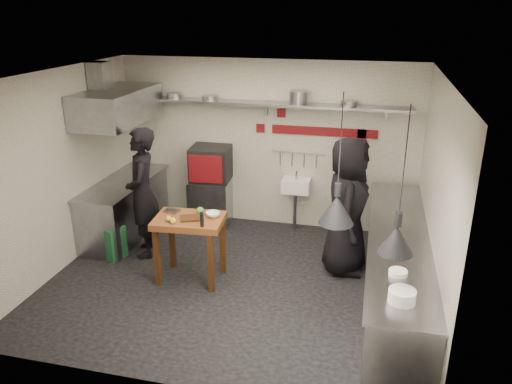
% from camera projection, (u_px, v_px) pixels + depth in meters
% --- Properties ---
extents(floor, '(5.00, 5.00, 0.00)m').
position_uv_depth(floor, '(233.00, 281.00, 6.92)').
color(floor, black).
rests_on(floor, ground).
extents(ceiling, '(5.00, 5.00, 0.00)m').
position_uv_depth(ceiling, '(229.00, 76.00, 5.94)').
color(ceiling, silver).
rests_on(ceiling, floor).
extents(wall_back, '(5.00, 0.04, 2.80)m').
position_uv_depth(wall_back, '(266.00, 145.00, 8.34)').
color(wall_back, beige).
rests_on(wall_back, floor).
extents(wall_front, '(5.00, 0.04, 2.80)m').
position_uv_depth(wall_front, '(167.00, 262.00, 4.52)').
color(wall_front, beige).
rests_on(wall_front, floor).
extents(wall_left, '(0.04, 4.20, 2.80)m').
position_uv_depth(wall_left, '(60.00, 172.00, 6.98)').
color(wall_left, beige).
rests_on(wall_left, floor).
extents(wall_right, '(0.04, 4.20, 2.80)m').
position_uv_depth(wall_right, '(435.00, 203.00, 5.88)').
color(wall_right, beige).
rests_on(wall_right, floor).
extents(red_band_horiz, '(1.70, 0.02, 0.14)m').
position_uv_depth(red_band_horiz, '(324.00, 132.00, 8.02)').
color(red_band_horiz, maroon).
rests_on(red_band_horiz, wall_back).
extents(red_band_vert, '(0.14, 0.02, 1.10)m').
position_uv_depth(red_band_vert, '(360.00, 163.00, 8.05)').
color(red_band_vert, maroon).
rests_on(red_band_vert, wall_back).
extents(red_tile_a, '(0.14, 0.02, 0.14)m').
position_uv_depth(red_tile_a, '(281.00, 113.00, 8.08)').
color(red_tile_a, maroon).
rests_on(red_tile_a, wall_back).
extents(red_tile_b, '(0.14, 0.02, 0.14)m').
position_uv_depth(red_tile_b, '(260.00, 128.00, 8.25)').
color(red_tile_b, maroon).
rests_on(red_tile_b, wall_back).
extents(back_shelf, '(4.60, 0.34, 0.04)m').
position_uv_depth(back_shelf, '(264.00, 104.00, 7.93)').
color(back_shelf, slate).
rests_on(back_shelf, wall_back).
extents(shelf_bracket_left, '(0.04, 0.06, 0.24)m').
position_uv_depth(shelf_bracket_left, '(158.00, 103.00, 8.51)').
color(shelf_bracket_left, slate).
rests_on(shelf_bracket_left, wall_back).
extents(shelf_bracket_mid, '(0.04, 0.06, 0.24)m').
position_uv_depth(shelf_bracket_mid, '(266.00, 108.00, 8.10)').
color(shelf_bracket_mid, slate).
rests_on(shelf_bracket_mid, wall_back).
extents(shelf_bracket_right, '(0.04, 0.06, 0.24)m').
position_uv_depth(shelf_bracket_right, '(387.00, 114.00, 7.68)').
color(shelf_bracket_right, slate).
rests_on(shelf_bracket_right, wall_back).
extents(pan_far_left, '(0.28, 0.28, 0.09)m').
position_uv_depth(pan_far_left, '(175.00, 96.00, 8.24)').
color(pan_far_left, slate).
rests_on(pan_far_left, back_shelf).
extents(pan_mid_left, '(0.33, 0.33, 0.07)m').
position_uv_depth(pan_mid_left, '(210.00, 98.00, 8.11)').
color(pan_mid_left, slate).
rests_on(pan_mid_left, back_shelf).
extents(stock_pot, '(0.36, 0.36, 0.20)m').
position_uv_depth(stock_pot, '(299.00, 97.00, 7.76)').
color(stock_pot, slate).
rests_on(stock_pot, back_shelf).
extents(pan_right, '(0.30, 0.30, 0.08)m').
position_uv_depth(pan_right, '(349.00, 103.00, 7.61)').
color(pan_right, slate).
rests_on(pan_right, back_shelf).
extents(oven_stand, '(0.72, 0.67, 0.80)m').
position_uv_depth(oven_stand, '(211.00, 202.00, 8.63)').
color(oven_stand, slate).
rests_on(oven_stand, floor).
extents(combi_oven, '(0.70, 0.66, 0.58)m').
position_uv_depth(combi_oven, '(211.00, 163.00, 8.39)').
color(combi_oven, black).
rests_on(combi_oven, oven_stand).
extents(oven_door, '(0.56, 0.08, 0.46)m').
position_uv_depth(oven_door, '(206.00, 169.00, 8.09)').
color(oven_door, maroon).
rests_on(oven_door, combi_oven).
extents(oven_glass, '(0.36, 0.05, 0.34)m').
position_uv_depth(oven_glass, '(202.00, 169.00, 8.11)').
color(oven_glass, black).
rests_on(oven_glass, oven_door).
extents(hand_sink, '(0.46, 0.34, 0.22)m').
position_uv_depth(hand_sink, '(296.00, 186.00, 8.28)').
color(hand_sink, white).
rests_on(hand_sink, wall_back).
extents(sink_tap, '(0.03, 0.03, 0.14)m').
position_uv_depth(sink_tap, '(296.00, 175.00, 8.21)').
color(sink_tap, slate).
rests_on(sink_tap, hand_sink).
extents(sink_drain, '(0.06, 0.06, 0.66)m').
position_uv_depth(sink_drain, '(295.00, 211.00, 8.39)').
color(sink_drain, slate).
rests_on(sink_drain, floor).
extents(utensil_rail, '(0.90, 0.02, 0.02)m').
position_uv_depth(utensil_rail, '(298.00, 152.00, 8.21)').
color(utensil_rail, slate).
rests_on(utensil_rail, wall_back).
extents(counter_right, '(0.70, 3.80, 0.90)m').
position_uv_depth(counter_right, '(396.00, 270.00, 6.29)').
color(counter_right, slate).
rests_on(counter_right, floor).
extents(counter_right_top, '(0.76, 3.90, 0.03)m').
position_uv_depth(counter_right_top, '(400.00, 237.00, 6.13)').
color(counter_right_top, slate).
rests_on(counter_right_top, counter_right).
extents(plate_stack, '(0.34, 0.34, 0.13)m').
position_uv_depth(plate_stack, '(402.00, 296.00, 4.74)').
color(plate_stack, white).
rests_on(plate_stack, counter_right_top).
extents(small_bowl_right, '(0.21, 0.21, 0.05)m').
position_uv_depth(small_bowl_right, '(398.00, 273.00, 5.24)').
color(small_bowl_right, white).
rests_on(small_bowl_right, counter_right_top).
extents(counter_left, '(0.70, 1.90, 0.90)m').
position_uv_depth(counter_left, '(125.00, 209.00, 8.19)').
color(counter_left, slate).
rests_on(counter_left, floor).
extents(counter_left_top, '(0.76, 2.00, 0.03)m').
position_uv_depth(counter_left_top, '(122.00, 182.00, 8.03)').
color(counter_left_top, slate).
rests_on(counter_left_top, counter_left).
extents(extractor_hood, '(0.78, 1.60, 0.50)m').
position_uv_depth(extractor_hood, '(117.00, 106.00, 7.58)').
color(extractor_hood, slate).
rests_on(extractor_hood, ceiling).
extents(hood_duct, '(0.28, 0.28, 0.50)m').
position_uv_depth(hood_duct, '(100.00, 79.00, 7.50)').
color(hood_duct, slate).
rests_on(hood_duct, ceiling).
extents(green_bin, '(0.39, 0.39, 0.50)m').
position_uv_depth(green_bin, '(112.00, 242.00, 7.49)').
color(green_bin, '#1A582F').
rests_on(green_bin, floor).
extents(prep_table, '(0.97, 0.71, 0.92)m').
position_uv_depth(prep_table, '(190.00, 248.00, 6.83)').
color(prep_table, brown).
rests_on(prep_table, floor).
extents(cutting_board, '(0.37, 0.32, 0.02)m').
position_uv_depth(cutting_board, '(192.00, 218.00, 6.63)').
color(cutting_board, '#44250F').
rests_on(cutting_board, prep_table).
extents(pepper_mill, '(0.06, 0.06, 0.20)m').
position_uv_depth(pepper_mill, '(202.00, 219.00, 6.37)').
color(pepper_mill, black).
rests_on(pepper_mill, prep_table).
extents(lemon_a, '(0.09, 0.09, 0.07)m').
position_uv_depth(lemon_a, '(169.00, 219.00, 6.55)').
color(lemon_a, '#D3DA3A').
rests_on(lemon_a, prep_table).
extents(lemon_b, '(0.09, 0.09, 0.08)m').
position_uv_depth(lemon_b, '(173.00, 221.00, 6.48)').
color(lemon_b, '#D3DA3A').
rests_on(lemon_b, prep_table).
extents(veg_ball, '(0.12, 0.12, 0.11)m').
position_uv_depth(veg_ball, '(200.00, 211.00, 6.77)').
color(veg_ball, '#4C9132').
rests_on(veg_ball, prep_table).
extents(steel_tray, '(0.22, 0.16, 0.03)m').
position_uv_depth(steel_tray, '(172.00, 211.00, 6.85)').
color(steel_tray, slate).
rests_on(steel_tray, prep_table).
extents(bowl, '(0.25, 0.25, 0.06)m').
position_uv_depth(bowl, '(213.00, 214.00, 6.70)').
color(bowl, white).
rests_on(bowl, prep_table).
extents(heat_lamp_near, '(0.48, 0.48, 1.40)m').
position_uv_depth(heat_lamp_near, '(340.00, 161.00, 5.09)').
color(heat_lamp_near, black).
rests_on(heat_lamp_near, ceiling).
extents(heat_lamp_far, '(0.36, 0.36, 1.42)m').
position_uv_depth(heat_lamp_far, '(402.00, 183.00, 4.49)').
color(heat_lamp_far, black).
rests_on(heat_lamp_far, ceiling).
extents(chef_left, '(0.69, 0.84, 1.97)m').
position_uv_depth(chef_left, '(143.00, 193.00, 7.36)').
color(chef_left, black).
rests_on(chef_left, floor).
extents(chef_right, '(0.67, 0.99, 1.96)m').
position_uv_depth(chef_right, '(347.00, 206.00, 6.89)').
color(chef_right, black).
rests_on(chef_right, floor).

